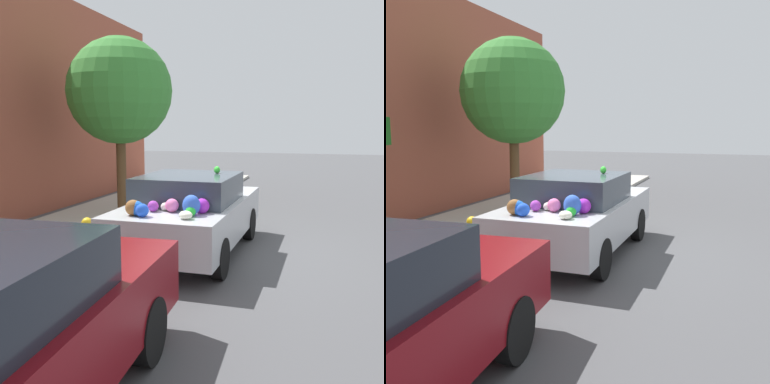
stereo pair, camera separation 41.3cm
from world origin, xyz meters
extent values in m
plane|color=#4C4C4F|center=(0.00, 0.00, 0.00)|extent=(60.00, 60.00, 0.00)
cube|color=#B2ADA3|center=(0.00, 2.70, 0.05)|extent=(24.00, 3.20, 0.10)
cylinder|color=brown|center=(2.54, 2.66, 1.16)|extent=(0.24, 0.24, 2.11)
sphere|color=#388433|center=(2.54, 2.66, 3.11)|extent=(2.57, 2.57, 2.57)
cylinder|color=gold|center=(-1.23, 1.46, 0.38)|extent=(0.20, 0.20, 0.55)
sphere|color=gold|center=(-1.23, 1.46, 0.71)|extent=(0.18, 0.18, 0.18)
cube|color=#B7BABF|center=(0.00, 0.04, 0.64)|extent=(4.02, 1.79, 0.65)
cube|color=#333D47|center=(-0.16, 0.05, 1.20)|extent=(1.81, 1.58, 0.46)
cylinder|color=black|center=(1.25, 0.86, 0.32)|extent=(0.63, 0.18, 0.63)
cylinder|color=black|center=(1.24, -0.78, 0.32)|extent=(0.63, 0.18, 0.63)
cylinder|color=black|center=(-1.24, 0.87, 0.32)|extent=(0.63, 0.18, 0.63)
cylinder|color=black|center=(-1.25, -0.77, 0.32)|extent=(0.63, 0.18, 0.63)
sphere|color=white|center=(0.91, 0.65, 1.12)|extent=(0.34, 0.34, 0.30)
sphere|color=brown|center=(-1.61, 0.46, 1.09)|extent=(0.31, 0.31, 0.23)
sphere|color=purple|center=(-1.16, -0.47, 1.08)|extent=(0.28, 0.28, 0.23)
sphere|color=blue|center=(-1.60, 0.41, 1.08)|extent=(0.31, 0.31, 0.22)
ellipsoid|color=green|center=(0.22, -0.36, 1.50)|extent=(0.16, 0.14, 0.13)
ellipsoid|color=white|center=(-1.12, 0.13, 1.04)|extent=(0.20, 0.18, 0.13)
ellipsoid|color=pink|center=(1.08, 0.15, 1.07)|extent=(0.35, 0.36, 0.21)
sphere|color=pink|center=(1.54, 0.44, 1.13)|extent=(0.36, 0.36, 0.31)
sphere|color=pink|center=(-1.19, 0.00, 1.07)|extent=(0.26, 0.26, 0.21)
ellipsoid|color=orange|center=(1.52, 0.53, 1.09)|extent=(0.33, 0.29, 0.25)
ellipsoid|color=blue|center=(-1.35, -0.36, 1.12)|extent=(0.35, 0.35, 0.31)
ellipsoid|color=white|center=(-1.64, -0.36, 1.03)|extent=(0.29, 0.28, 0.12)
sphere|color=green|center=(-1.45, -0.38, 1.05)|extent=(0.21, 0.21, 0.15)
ellipsoid|color=blue|center=(-1.67, 0.29, 1.07)|extent=(0.26, 0.24, 0.20)
sphere|color=pink|center=(1.62, 0.14, 1.11)|extent=(0.38, 0.38, 0.29)
sphere|color=purple|center=(-1.25, 0.29, 1.05)|extent=(0.17, 0.17, 0.17)
sphere|color=white|center=(1.61, 0.22, 1.05)|extent=(0.17, 0.17, 0.17)
cylinder|color=black|center=(-3.89, 0.92, 0.33)|extent=(0.67, 0.22, 0.66)
cylinder|color=black|center=(-3.79, -0.68, 0.33)|extent=(0.67, 0.22, 0.66)
camera|label=1|loc=(-7.57, -2.28, 2.29)|focal=42.00mm
camera|label=2|loc=(-7.44, -2.67, 2.29)|focal=42.00mm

